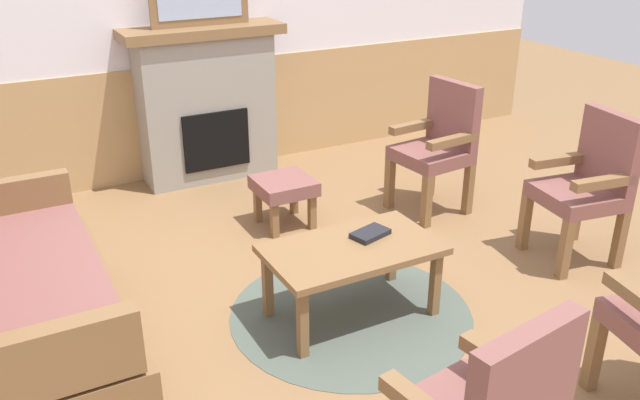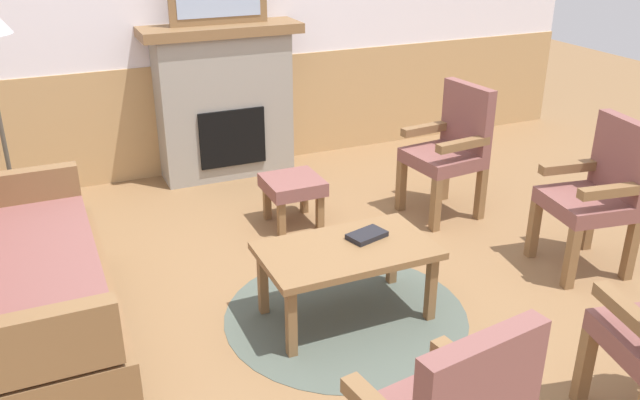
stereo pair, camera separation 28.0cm
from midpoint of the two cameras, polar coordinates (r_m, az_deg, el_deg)
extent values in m
plane|color=olive|center=(3.98, 4.10, -9.19)|extent=(14.00, 14.00, 0.00)
cube|color=white|center=(5.81, -7.86, 15.61)|extent=(7.20, 0.12, 2.70)
cube|color=tan|center=(5.93, -7.20, 7.15)|extent=(7.20, 0.02, 0.95)
cube|color=gray|center=(5.73, -6.72, 7.87)|extent=(1.10, 0.36, 1.20)
cube|color=black|center=(5.62, -6.02, 5.23)|extent=(0.56, 0.02, 0.48)
cube|color=brown|center=(5.59, -7.04, 14.19)|extent=(1.30, 0.44, 0.08)
cube|color=brown|center=(4.64, -17.38, -4.01)|extent=(0.08, 0.08, 0.16)
cube|color=brown|center=(3.81, -20.49, -7.86)|extent=(0.70, 1.80, 0.20)
cube|color=brown|center=(3.73, -20.84, -5.76)|extent=(0.60, 1.70, 0.12)
cube|color=brown|center=(2.94, -19.83, -11.55)|extent=(0.60, 0.10, 0.30)
cube|color=brown|center=(4.46, -21.90, 0.54)|extent=(0.60, 0.10, 0.30)
cube|color=brown|center=(3.49, -0.13, -10.44)|extent=(0.05, 0.05, 0.40)
cube|color=brown|center=(3.85, 11.51, -7.39)|extent=(0.05, 0.05, 0.40)
cube|color=brown|center=(3.83, -2.79, -7.02)|extent=(0.05, 0.05, 0.40)
cube|color=brown|center=(4.16, 8.10, -4.57)|extent=(0.05, 0.05, 0.40)
cube|color=brown|center=(3.70, 4.48, -4.34)|extent=(0.96, 0.56, 0.04)
cylinder|color=#4C564C|center=(3.91, 4.28, -9.73)|extent=(1.39, 1.39, 0.01)
cube|color=black|center=(3.80, 6.12, -3.04)|extent=(0.24, 0.19, 0.03)
cube|color=brown|center=(4.73, -1.64, -1.64)|extent=(0.05, 0.05, 0.26)
cube|color=brown|center=(4.83, 1.65, -1.03)|extent=(0.05, 0.05, 0.26)
cube|color=brown|center=(4.98, -2.94, -0.28)|extent=(0.05, 0.05, 0.26)
cube|color=brown|center=(5.08, 0.21, 0.28)|extent=(0.05, 0.05, 0.26)
cube|color=brown|center=(4.83, -0.69, 1.30)|extent=(0.40, 0.40, 0.10)
cube|color=brown|center=(4.39, 22.32, -4.67)|extent=(0.07, 0.07, 0.40)
cube|color=brown|center=(4.69, 19.36, -2.36)|extent=(0.07, 0.07, 0.40)
cube|color=brown|center=(4.64, 26.49, -3.87)|extent=(0.07, 0.07, 0.40)
cube|color=brown|center=(4.93, 23.42, -1.73)|extent=(0.07, 0.07, 0.40)
cube|color=brown|center=(4.56, 23.40, -0.31)|extent=(0.55, 0.55, 0.10)
cube|color=brown|center=(4.58, 25.97, 3.27)|extent=(0.15, 0.49, 0.48)
cube|color=brown|center=(4.35, 25.36, 0.67)|extent=(0.45, 0.13, 0.06)
cube|color=brown|center=(4.64, 22.25, 2.60)|extent=(0.45, 0.13, 0.06)
cube|color=brown|center=(4.86, 11.45, -0.45)|extent=(0.07, 0.07, 0.40)
cube|color=brown|center=(5.16, 8.47, 1.22)|extent=(0.07, 0.07, 0.40)
cube|color=brown|center=(5.13, 15.04, 0.51)|extent=(0.07, 0.07, 0.40)
cube|color=brown|center=(5.41, 12.01, 2.05)|extent=(0.07, 0.07, 0.40)
cube|color=brown|center=(5.05, 11.98, 3.48)|extent=(0.53, 0.53, 0.10)
cube|color=brown|center=(5.09, 13.98, 6.90)|extent=(0.13, 0.49, 0.48)
cube|color=brown|center=(4.85, 13.72, 4.61)|extent=(0.44, 0.11, 0.06)
cube|color=brown|center=(5.14, 10.65, 5.96)|extent=(0.44, 0.11, 0.06)
cube|color=brown|center=(2.57, 16.42, -14.23)|extent=(0.13, 0.45, 0.06)
cube|color=brown|center=(3.48, 23.80, -12.86)|extent=(0.07, 0.07, 0.40)
cube|color=brown|center=(3.13, 27.29, -8.71)|extent=(0.16, 0.45, 0.06)
cylinder|color=#332D28|center=(5.10, -22.51, -3.04)|extent=(0.24, 0.24, 0.03)
cylinder|color=#4C473D|center=(4.84, -23.82, 4.55)|extent=(0.03, 0.03, 1.40)
camera|label=1|loc=(0.14, -87.99, 0.89)|focal=37.62mm
camera|label=2|loc=(0.14, 92.01, -0.89)|focal=37.62mm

